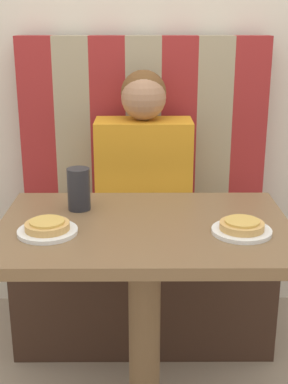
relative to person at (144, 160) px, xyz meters
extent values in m
cube|color=beige|center=(0.00, 0.29, 0.53)|extent=(7.00, 0.05, 2.60)
cube|color=#382319|center=(0.00, 0.00, -0.55)|extent=(1.04, 0.48, 0.45)
cube|color=maroon|center=(-0.44, 0.19, 0.07)|extent=(0.15, 0.08, 0.79)
cube|color=tan|center=(-0.30, 0.19, 0.07)|extent=(0.15, 0.08, 0.79)
cube|color=maroon|center=(-0.15, 0.19, 0.07)|extent=(0.15, 0.08, 0.79)
cube|color=tan|center=(0.00, 0.19, 0.07)|extent=(0.15, 0.08, 0.79)
cube|color=maroon|center=(0.15, 0.19, 0.07)|extent=(0.15, 0.08, 0.79)
cube|color=tan|center=(0.30, 0.19, 0.07)|extent=(0.15, 0.08, 0.79)
cube|color=maroon|center=(0.44, 0.19, 0.07)|extent=(0.15, 0.08, 0.79)
cube|color=brown|center=(0.00, -0.58, -0.06)|extent=(0.87, 0.59, 0.03)
cylinder|color=brown|center=(0.00, -0.58, -0.42)|extent=(0.10, 0.10, 0.69)
cube|color=orange|center=(0.00, 0.00, -0.08)|extent=(0.38, 0.18, 0.48)
sphere|color=#9E7051|center=(0.00, 0.00, 0.25)|extent=(0.17, 0.17, 0.17)
sphere|color=brown|center=(0.00, 0.02, 0.26)|extent=(0.18, 0.18, 0.18)
cylinder|color=white|center=(-0.27, -0.65, -0.03)|extent=(0.17, 0.17, 0.01)
cylinder|color=white|center=(0.27, -0.65, -0.03)|extent=(0.17, 0.17, 0.01)
cylinder|color=tan|center=(-0.27, -0.65, -0.02)|extent=(0.13, 0.13, 0.02)
cylinder|color=gold|center=(-0.27, -0.65, 0.00)|extent=(0.10, 0.10, 0.01)
cylinder|color=tan|center=(0.27, -0.65, -0.02)|extent=(0.13, 0.13, 0.02)
cylinder|color=gold|center=(0.27, -0.65, 0.00)|extent=(0.10, 0.10, 0.01)
cylinder|color=#232328|center=(-0.21, -0.45, 0.03)|extent=(0.07, 0.07, 0.13)
camera|label=1|loc=(-0.01, -2.05, 0.55)|focal=50.00mm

